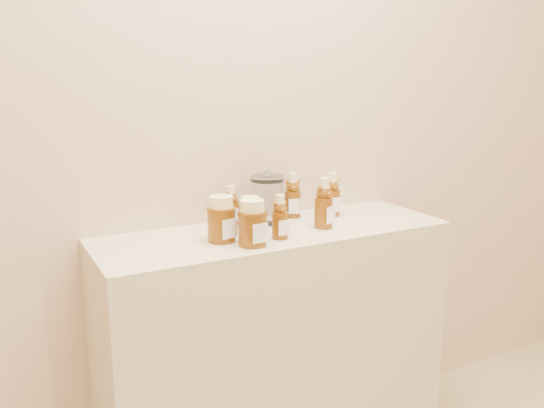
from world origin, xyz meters
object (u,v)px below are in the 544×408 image
display_table (275,353)px  bear_bottle_front_left (280,214)px  glass_canister (267,197)px  bear_bottle_back_left (231,203)px  honey_jar_left (221,219)px

display_table → bear_bottle_front_left: bear_bottle_front_left is taller
bear_bottle_front_left → glass_canister: 0.20m
bear_bottle_back_left → glass_canister: 0.13m
honey_jar_left → glass_canister: glass_canister is taller
bear_bottle_front_left → honey_jar_left: (-0.18, 0.06, -0.01)m
bear_bottle_back_left → bear_bottle_front_left: (0.07, -0.22, 0.00)m
honey_jar_left → display_table: bearing=-3.5°
display_table → bear_bottle_back_left: (-0.10, 0.13, 0.53)m
honey_jar_left → glass_canister: (0.23, 0.13, 0.02)m
bear_bottle_back_left → bear_bottle_front_left: bear_bottle_front_left is taller
display_table → honey_jar_left: honey_jar_left is taller
display_table → glass_canister: size_ratio=6.56×
glass_canister → bear_bottle_front_left: bearing=-106.0°
display_table → bear_bottle_front_left: size_ratio=7.46×
display_table → bear_bottle_front_left: (-0.03, -0.09, 0.53)m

